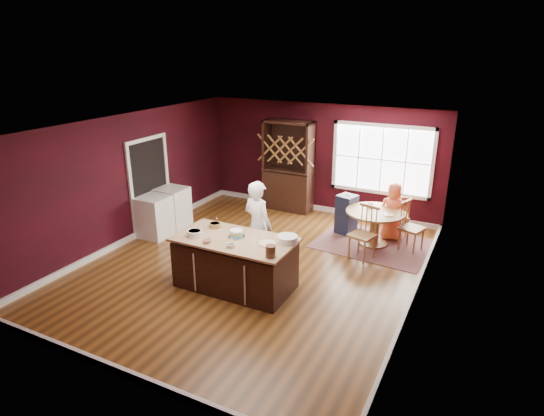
{
  "coord_description": "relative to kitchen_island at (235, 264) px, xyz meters",
  "views": [
    {
      "loc": [
        3.84,
        -6.86,
        4.01
      ],
      "look_at": [
        0.15,
        0.48,
        1.05
      ],
      "focal_mm": 30.0,
      "sensor_mm": 36.0,
      "label": 1
    }
  ],
  "objects": [
    {
      "name": "washer",
      "position": [
        -2.74,
        1.12,
        0.02
      ],
      "size": [
        0.63,
        0.61,
        0.91
      ],
      "primitive_type": "cube",
      "color": "white",
      "rests_on": "ground"
    },
    {
      "name": "dryer",
      "position": [
        -2.74,
        1.76,
        0.03
      ],
      "size": [
        0.64,
        0.62,
        0.93
      ],
      "primitive_type": "cube",
      "color": "silver",
      "rests_on": "ground"
    },
    {
      "name": "toddler",
      "position": [
        0.94,
        3.21,
        0.37
      ],
      "size": [
        0.18,
        0.14,
        0.26
      ],
      "primitive_type": null,
      "color": "#8CA5BF",
      "rests_on": "high_chair"
    },
    {
      "name": "stoneware_crock",
      "position": [
        0.87,
        -0.36,
        0.58
      ],
      "size": [
        0.16,
        0.16,
        0.19
      ],
      "primitive_type": "cylinder",
      "color": "brown",
      "rests_on": "kitchen_island"
    },
    {
      "name": "bowl_yellow",
      "position": [
        -0.57,
        0.27,
        0.52
      ],
      "size": [
        0.22,
        0.22,
        0.08
      ],
      "primitive_type": "cylinder",
      "color": "#A98551",
      "rests_on": "kitchen_island"
    },
    {
      "name": "high_chair",
      "position": [
        0.97,
        3.18,
        0.03
      ],
      "size": [
        0.47,
        0.47,
        0.93
      ],
      "primitive_type": null,
      "rotation": [
        0.0,
        0.0,
        -0.31
      ],
      "color": "#141B34",
      "rests_on": "ground"
    },
    {
      "name": "seated_woman",
      "position": [
        1.96,
        3.33,
        0.2
      ],
      "size": [
        0.67,
        0.47,
        1.28
      ],
      "primitive_type": "imported",
      "rotation": [
        0.0,
        0.0,
        3.25
      ],
      "color": "#F47144",
      "rests_on": "ground"
    },
    {
      "name": "table_cup",
      "position": [
        1.53,
        3.06,
        0.36
      ],
      "size": [
        0.12,
        0.12,
        0.09
      ],
      "primitive_type": "imported",
      "rotation": [
        0.0,
        0.0,
        -0.01
      ],
      "color": "white",
      "rests_on": "dining_table"
    },
    {
      "name": "hutch",
      "position": [
        -0.87,
        4.06,
        0.7
      ],
      "size": [
        1.24,
        0.52,
        2.27
      ],
      "primitive_type": "cube",
      "color": "black",
      "rests_on": "ground"
    },
    {
      "name": "layer_cake",
      "position": [
        -0.0,
        0.07,
        0.54
      ],
      "size": [
        0.3,
        0.3,
        0.12
      ],
      "primitive_type": null,
      "color": "white",
      "rests_on": "kitchen_island"
    },
    {
      "name": "chair_north",
      "position": [
        2.04,
        3.65,
        0.04
      ],
      "size": [
        0.49,
        0.47,
        0.95
      ],
      "primitive_type": null,
      "rotation": [
        0.0,
        0.0,
        3.42
      ],
      "color": "olive",
      "rests_on": "ground"
    },
    {
      "name": "bowl_olive",
      "position": [
        0.12,
        -0.32,
        0.51
      ],
      "size": [
        0.15,
        0.15,
        0.06
      ],
      "primitive_type": "cylinder",
      "color": "silver",
      "rests_on": "kitchen_island"
    },
    {
      "name": "toy_figurine",
      "position": [
        0.76,
        -0.19,
        0.52
      ],
      "size": [
        0.05,
        0.05,
        0.09
      ],
      "primitive_type": null,
      "color": "yellow",
      "rests_on": "kitchen_island"
    },
    {
      "name": "table_plate",
      "position": [
        1.98,
        2.75,
        0.32
      ],
      "size": [
        0.21,
        0.21,
        0.02
      ],
      "primitive_type": "cylinder",
      "color": "beige",
      "rests_on": "dining_table"
    },
    {
      "name": "chair_south",
      "position": [
        1.65,
        2.07,
        0.11
      ],
      "size": [
        0.57,
        0.55,
        1.09
      ],
      "primitive_type": null,
      "rotation": [
        0.0,
        0.0,
        -0.29
      ],
      "color": "brown",
      "rests_on": "ground"
    },
    {
      "name": "window",
      "position": [
        1.4,
        4.31,
        1.06
      ],
      "size": [
        2.36,
        0.1,
        1.66
      ],
      "primitive_type": null,
      "color": "white",
      "rests_on": "room_shell"
    },
    {
      "name": "chair_east",
      "position": [
        2.44,
        2.93,
        0.08
      ],
      "size": [
        0.53,
        0.55,
        1.04
      ],
      "primitive_type": null,
      "rotation": [
        0.0,
        0.0,
        1.25
      ],
      "color": "olive",
      "rests_on": "ground"
    },
    {
      "name": "drinking_glass",
      "position": [
        0.45,
        0.01,
        0.56
      ],
      "size": [
        0.08,
        0.08,
        0.15
      ],
      "primitive_type": "cylinder",
      "color": "white",
      "rests_on": "kitchen_island"
    },
    {
      "name": "rug",
      "position": [
        1.69,
        2.86,
        -0.43
      ],
      "size": [
        2.45,
        1.97,
        0.01
      ],
      "primitive_type": "cube",
      "rotation": [
        0.0,
        0.0,
        -0.09
      ],
      "color": "brown",
      "rests_on": "ground"
    },
    {
      "name": "room_shell",
      "position": [
        -0.1,
        0.84,
        0.91
      ],
      "size": [
        7.0,
        7.0,
        7.0
      ],
      "color": "brown",
      "rests_on": "ground"
    },
    {
      "name": "kitchen_island",
      "position": [
        0.0,
        0.0,
        0.0
      ],
      "size": [
        2.06,
        1.08,
        0.92
      ],
      "color": "#331E13",
      "rests_on": "ground"
    },
    {
      "name": "baker",
      "position": [
        0.03,
        0.79,
        0.43
      ],
      "size": [
        0.72,
        0.56,
        1.73
      ],
      "primitive_type": "imported",
      "rotation": [
        0.0,
        0.0,
        2.88
      ],
      "color": "white",
      "rests_on": "ground"
    },
    {
      "name": "dinner_plate",
      "position": [
        0.6,
        0.05,
        0.49
      ],
      "size": [
        0.3,
        0.3,
        0.02
      ],
      "primitive_type": "cylinder",
      "color": "beige",
      "rests_on": "kitchen_island"
    },
    {
      "name": "bowl_blue",
      "position": [
        -0.66,
        -0.22,
        0.53
      ],
      "size": [
        0.26,
        0.26,
        0.1
      ],
      "primitive_type": "cylinder",
      "color": "white",
      "rests_on": "kitchen_island"
    },
    {
      "name": "white_tub",
      "position": [
        0.87,
        0.25,
        0.54
      ],
      "size": [
        0.35,
        0.35,
        0.12
      ],
      "primitive_type": "cylinder",
      "color": "white",
      "rests_on": "kitchen_island"
    },
    {
      "name": "dining_table",
      "position": [
        1.69,
        2.86,
        0.1
      ],
      "size": [
        1.22,
        1.22,
        0.75
      ],
      "color": "brown",
      "rests_on": "ground"
    },
    {
      "name": "doorway",
      "position": [
        -3.07,
        1.44,
        0.59
      ],
      "size": [
        0.08,
        1.26,
        2.13
      ],
      "primitive_type": null,
      "color": "white",
      "rests_on": "room_shell"
    },
    {
      "name": "bowl_pink",
      "position": [
        -0.31,
        -0.37,
        0.51
      ],
      "size": [
        0.15,
        0.15,
        0.05
      ],
      "primitive_type": "cylinder",
      "color": "silver",
      "rests_on": "kitchen_island"
    }
  ]
}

